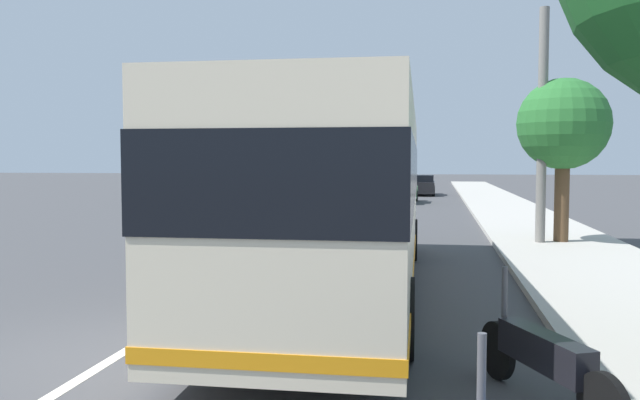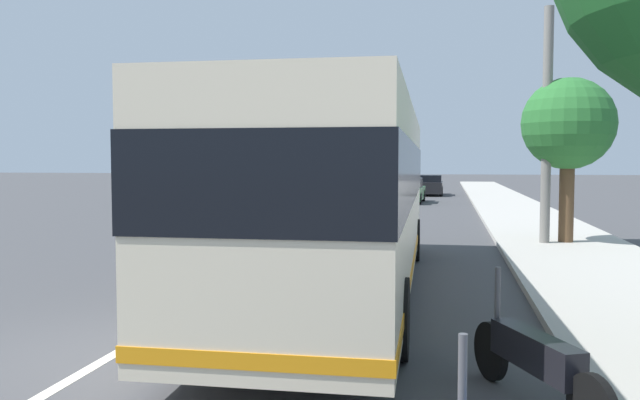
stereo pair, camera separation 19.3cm
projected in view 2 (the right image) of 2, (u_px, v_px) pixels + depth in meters
ground_plane at (116, 354)px, 8.03m from camera, size 220.00×220.00×0.00m
sidewalk_curb at (574, 252)px, 16.43m from camera, size 110.00×3.60×0.14m
lane_divider_line at (298, 248)px, 17.82m from camera, size 110.00×0.16×0.01m
coach_bus at (343, 191)px, 11.75m from camera, size 12.39×2.91×3.28m
motorcycle_mid_row at (534, 360)px, 6.21m from camera, size 2.22×1.06×1.27m
car_far_distant at (408, 191)px, 37.03m from camera, size 4.41×1.89×1.42m
car_behind_bus at (340, 188)px, 40.39m from camera, size 4.35×1.90×1.43m
car_side_street at (369, 181)px, 52.47m from camera, size 3.94×1.82×1.59m
car_ahead_same_lane at (430, 185)px, 45.10m from camera, size 4.67×1.80×1.42m
roadside_tree_mid_block at (568, 126)px, 17.83m from camera, size 2.54×2.54×4.70m
utility_pole at (547, 128)px, 17.67m from camera, size 0.26×0.26×6.58m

